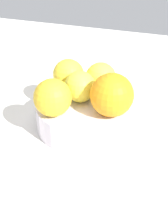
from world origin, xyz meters
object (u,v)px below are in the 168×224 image
at_px(fruit_bowl, 84,115).
at_px(orange_in_bowl_1, 101,78).
at_px(orange_in_bowl_0, 80,87).
at_px(orange_in_bowl_4, 68,75).
at_px(orange_in_bowl_3, 53,98).
at_px(orange_in_bowl_2, 112,95).

bearing_deg(fruit_bowl, orange_in_bowl_1, 69.23).
bearing_deg(fruit_bowl, orange_in_bowl_0, 146.72).
height_order(orange_in_bowl_1, orange_in_bowl_4, orange_in_bowl_4).
relative_size(orange_in_bowl_0, orange_in_bowl_4, 0.96).
bearing_deg(orange_in_bowl_1, orange_in_bowl_3, -120.82).
distance_m(orange_in_bowl_0, orange_in_bowl_4, 0.05).
xyz_separation_m(orange_in_bowl_1, orange_in_bowl_3, (-0.06, -0.10, 0.00)).
distance_m(fruit_bowl, orange_in_bowl_2, 0.09).
height_order(fruit_bowl, orange_in_bowl_2, orange_in_bowl_2).
bearing_deg(orange_in_bowl_2, orange_in_bowl_4, 147.86).
bearing_deg(orange_in_bowl_2, fruit_bowl, 159.90).
bearing_deg(orange_in_bowl_1, orange_in_bowl_2, -61.65).
relative_size(orange_in_bowl_2, orange_in_bowl_3, 1.15).
bearing_deg(orange_in_bowl_3, orange_in_bowl_4, 92.18).
bearing_deg(orange_in_bowl_3, fruit_bowl, 51.13).
height_order(orange_in_bowl_0, orange_in_bowl_2, orange_in_bowl_2).
xyz_separation_m(orange_in_bowl_0, orange_in_bowl_1, (0.03, 0.04, 0.00)).
relative_size(orange_in_bowl_1, orange_in_bowl_3, 0.90).
height_order(orange_in_bowl_1, orange_in_bowl_2, orange_in_bowl_2).
xyz_separation_m(fruit_bowl, orange_in_bowl_1, (0.02, 0.05, 0.06)).
bearing_deg(orange_in_bowl_3, orange_in_bowl_1, 59.18).
bearing_deg(fruit_bowl, orange_in_bowl_2, -20.10).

